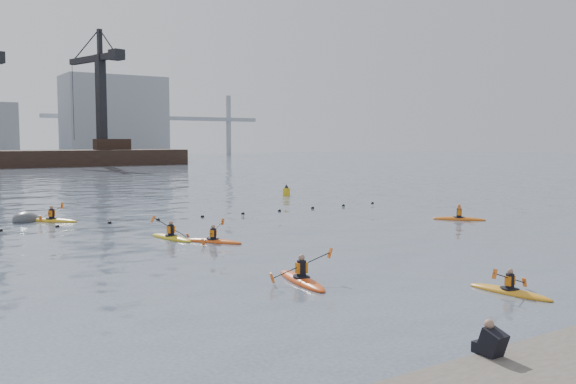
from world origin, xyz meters
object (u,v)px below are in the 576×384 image
(kayaker_3, at_px, (171,237))
(mooring_buoy, at_px, (27,221))
(kayaker_1, at_px, (510,291))
(nav_buoy, at_px, (286,192))
(kayaker_0, at_px, (302,279))
(kayaker_2, at_px, (213,240))
(kayaker_5, at_px, (52,220))
(kayaker_4, at_px, (459,218))

(kayaker_3, distance_m, mooring_buoy, 12.36)
(kayaker_1, height_order, nav_buoy, nav_buoy)
(kayaker_0, height_order, mooring_buoy, kayaker_0)
(mooring_buoy, bearing_deg, kayaker_1, -70.41)
(kayaker_0, bearing_deg, kayaker_2, 93.11)
(kayaker_1, distance_m, kayaker_5, 28.22)
(kayaker_2, distance_m, mooring_buoy, 14.85)
(kayaker_2, relative_size, kayaker_5, 0.97)
(kayaker_1, bearing_deg, kayaker_5, 100.63)
(mooring_buoy, bearing_deg, kayaker_4, -31.89)
(nav_buoy, bearing_deg, kayaker_2, -131.07)
(kayaker_1, relative_size, kayaker_3, 0.89)
(kayaker_4, relative_size, kayaker_5, 0.96)
(kayaker_1, bearing_deg, nav_buoy, 61.54)
(kayaker_4, distance_m, nav_buoy, 20.06)
(kayaker_2, relative_size, mooring_buoy, 1.24)
(kayaker_3, distance_m, kayaker_4, 18.34)
(kayaker_3, relative_size, nav_buoy, 2.83)
(kayaker_2, bearing_deg, kayaker_1, -110.61)
(kayaker_4, bearing_deg, kayaker_2, -44.29)
(kayaker_5, bearing_deg, nav_buoy, -26.59)
(kayaker_1, bearing_deg, kayaker_2, 97.13)
(kayaker_2, bearing_deg, kayaker_3, 87.16)
(kayaker_2, distance_m, nav_buoy, 25.51)
(kayaker_3, bearing_deg, kayaker_0, -101.25)
(kayaker_3, xyz_separation_m, mooring_buoy, (-4.90, 11.35, -0.10))
(kayaker_4, distance_m, kayaker_5, 25.45)
(nav_buoy, bearing_deg, mooring_buoy, -165.95)
(kayaker_1, distance_m, kayaker_2, 14.89)
(kayaker_2, xyz_separation_m, kayaker_3, (-1.34, 2.13, 0.01))
(kayaker_0, bearing_deg, kayaker_1, -36.55)
(mooring_buoy, bearing_deg, kayaker_3, -66.67)
(kayaker_0, bearing_deg, kayaker_5, 109.94)
(kayaker_2, height_order, mooring_buoy, kayaker_2)
(kayaker_3, bearing_deg, nav_buoy, 31.05)
(kayaker_2, xyz_separation_m, kayaker_5, (-4.97, 12.43, 0.01))
(kayaker_2, bearing_deg, kayaker_4, -37.82)
(kayaker_0, distance_m, kayaker_5, 22.12)
(kayaker_4, height_order, nav_buoy, kayaker_4)
(kayaker_2, bearing_deg, mooring_buoy, 79.83)
(kayaker_3, xyz_separation_m, nav_buoy, (18.10, 17.11, 0.26))
(kayaker_0, distance_m, kayaker_4, 19.81)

